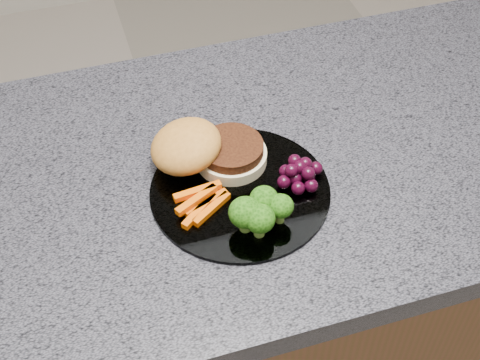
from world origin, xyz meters
name	(u,v)px	position (x,y,z in m)	size (l,w,h in m)	color
island_cabinet	(252,322)	(0.00, 0.00, 0.43)	(1.20, 0.60, 0.86)	#56311D
countertop	(255,168)	(0.00, 0.00, 0.88)	(1.20, 0.60, 0.04)	#4F4E59
plate	(240,191)	(-0.04, -0.06, 0.90)	(0.26, 0.26, 0.01)	white
burger	(202,151)	(-0.08, 0.01, 0.93)	(0.19, 0.14, 0.06)	beige
carrot_sticks	(201,202)	(-0.10, -0.07, 0.91)	(0.08, 0.07, 0.02)	#EB5A03
broccoli	(259,211)	(-0.04, -0.13, 0.94)	(0.09, 0.07, 0.05)	olive
grape_bunch	(300,173)	(0.04, -0.07, 0.92)	(0.07, 0.06, 0.03)	black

